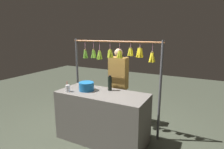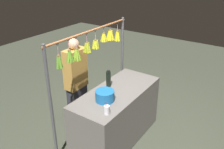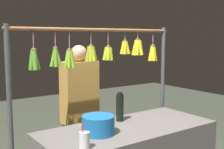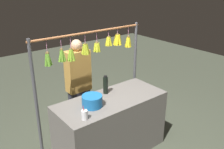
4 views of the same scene
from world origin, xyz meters
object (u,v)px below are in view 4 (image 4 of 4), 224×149
Objects in this scene: drink_cup at (85,115)px; vendor_person at (79,88)px; blue_bucket at (92,101)px; water_bottle at (106,85)px.

vendor_person reaches higher than drink_cup.
vendor_person is (-0.27, -0.79, -0.18)m from blue_bucket.
water_bottle is at bearing -151.66° from blue_bucket.
water_bottle is 1.50× the size of drink_cup.
drink_cup is at bearing 62.61° from vendor_person.
water_bottle reaches higher than blue_bucket.
vendor_person reaches higher than blue_bucket.
water_bottle is 0.43m from blue_bucket.
blue_bucket is at bearing 71.46° from vendor_person.
drink_cup is (0.63, 0.42, -0.07)m from water_bottle.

